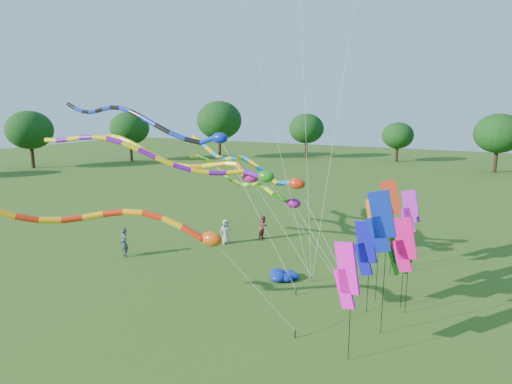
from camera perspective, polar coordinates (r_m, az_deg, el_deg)
The scene contains 20 objects.
ground at distance 19.36m, azimuth -4.25°, elevation -15.78°, with size 160.00×160.00×0.00m, color #2C5616.
tree_ring at distance 17.97m, azimuth -3.33°, elevation 0.64°, with size 113.85×118.98×9.73m.
tube_kite_red at distance 17.23m, azimuth -20.17°, elevation -3.39°, with size 12.86×6.55×6.76m.
tube_kite_orange at distance 24.61m, azimuth -8.79°, elevation 4.12°, with size 14.36×1.26×7.66m.
tube_kite_purple at distance 22.93m, azimuth -10.88°, elevation 4.29°, with size 16.09×3.78×7.94m.
tube_kite_blue at distance 24.42m, azimuth -14.23°, elevation 8.96°, with size 16.56×1.77×9.61m.
tube_kite_cyan at distance 25.78m, azimuth -0.77°, elevation 3.55°, with size 12.86×5.49×7.22m.
tube_kite_green at distance 26.74m, azimuth -0.57°, elevation 1.01°, with size 12.05×4.31×5.96m.
banner_pole_blue_b at distance 16.86m, azimuth 16.30°, elevation -3.91°, with size 1.16×0.13×5.79m.
banner_pole_blue_a at distance 19.00m, azimuth 14.31°, elevation -7.29°, with size 1.13×0.45×4.11m.
banner_pole_magenta_a at distance 15.29m, azimuth 11.93°, elevation -10.87°, with size 1.10×0.53×4.36m.
banner_pole_green at distance 19.90m, azimuth 18.50°, elevation -7.17°, with size 1.16×0.19×3.95m.
banner_pole_magenta_b at distance 19.31m, azimuth 19.10°, elevation -6.70°, with size 1.16×0.21×4.30m.
banner_pole_red at distance 23.11m, azimuth 17.41°, elevation -1.43°, with size 1.16×0.24×5.18m.
banner_pole_violet at distance 25.10m, azimuth 19.80°, elevation -2.47°, with size 1.15×0.30×4.37m.
banner_pole_orange at distance 20.16m, azimuth 15.58°, elevation -4.28°, with size 1.12×0.47×4.79m.
blue_nylon_heap at distance 22.54m, azimuth 3.73°, elevation -11.18°, with size 1.41×1.41×0.41m.
person_a at distance 28.01m, azimuth -4.08°, elevation -5.29°, with size 0.78×0.51×1.60m, color beige.
person_b at distance 26.70m, azimuth -17.18°, elevation -6.45°, with size 0.64×0.42×1.76m, color #38444F.
person_c at distance 28.84m, azimuth 1.02°, elevation -4.76°, with size 0.79×0.61×1.62m, color #943539.
Camera 1 is at (9.26, -14.53, 8.83)m, focal length 30.00 mm.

